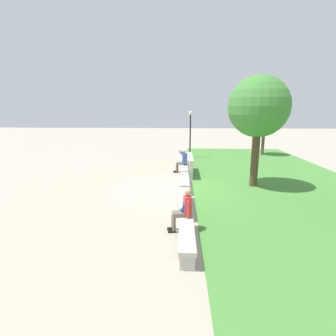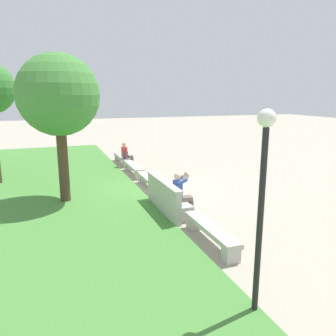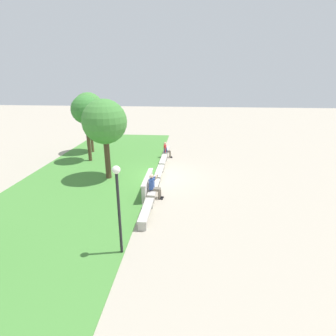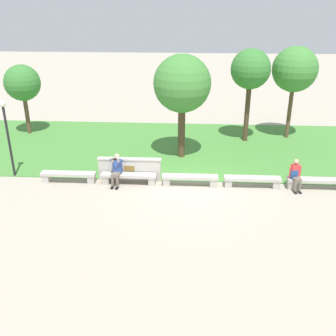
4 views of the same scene
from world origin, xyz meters
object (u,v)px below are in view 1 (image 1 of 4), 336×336
bench_main (184,160)px  bench_mid (184,181)px  bench_end (186,234)px  person_distant (184,208)px  bench_far (185,201)px  lamp_post (190,127)px  backpack (186,209)px  tree_left_background (259,107)px  bench_near (184,169)px  person_photographer (182,159)px  tree_right_background (265,118)px

bench_main → bench_mid: same height
bench_end → person_distant: (-0.85, -0.07, 0.36)m
bench_main → person_distant: 9.28m
bench_far → lamp_post: 10.32m
person_distant → backpack: (-0.06, 0.06, -0.05)m
bench_far → person_distant: size_ratio=1.81×
tree_left_background → person_distant: bearing=-34.5°
bench_main → bench_near: (2.53, 0.00, 0.00)m
person_photographer → backpack: bearing=0.5°
bench_near → lamp_post: bearing=174.6°
bench_mid → bench_end: bearing=0.0°
bench_far → lamp_post: (-10.13, 0.48, 1.92)m
tree_left_background → tree_right_background: tree_left_background is taller
lamp_post → tree_right_background: bearing=105.2°
bench_main → person_photographer: (2.06, -0.08, 0.43)m
bench_near → lamp_post: size_ratio=0.68×
bench_far → tree_right_background: size_ratio=0.60×
person_photographer → tree_left_background: tree_left_background is taller
person_photographer → tree_right_background: 8.96m
person_photographer → lamp_post: size_ratio=0.39×
bench_near → tree_left_background: bearing=56.4°
person_photographer → person_distant: bearing=0.1°
bench_far → backpack: 1.65m
bench_near → tree_left_background: size_ratio=0.47×
lamp_post → bench_mid: bearing=-3.6°
bench_main → person_distant: person_distant is taller
backpack → lamp_post: size_ratio=0.13×
tree_left_background → bench_main: bearing=-145.8°
bench_end → person_photographer: person_photographer is taller
tree_left_background → lamp_post: 7.73m
bench_mid → backpack: 4.16m
tree_left_background → tree_right_background: 9.20m
tree_right_background → lamp_post: (1.53, -5.63, -0.60)m
bench_far → bench_end: bearing=0.0°
person_distant → tree_right_background: size_ratio=0.33×
person_distant → tree_right_background: bearing=155.2°
bench_mid → backpack: size_ratio=5.33×
bench_main → bench_near: 2.53m
person_photographer → tree_left_background: (2.55, 3.21, 2.77)m
bench_near → person_photographer: bearing=-170.7°
backpack → lamp_post: lamp_post is taller
bench_mid → tree_left_background: tree_left_background is taller
lamp_post → bench_far: bearing=-2.7°
bench_end → bench_near: bearing=180.0°
tree_right_background → lamp_post: bearing=-74.8°
bench_main → bench_end: same height
bench_far → person_photographer: size_ratio=1.73×
bench_near → bench_end: 7.59m
bench_end → person_photographer: (-8.06, -0.08, 0.43)m
bench_end → person_photographer: size_ratio=1.73×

